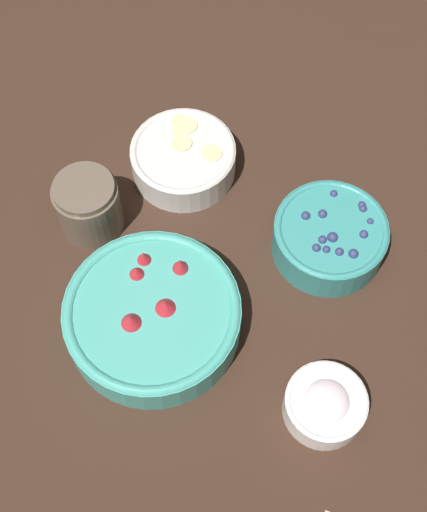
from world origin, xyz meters
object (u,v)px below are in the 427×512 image
bowl_strawberries (153,315)px  jar_chocolate (89,207)px  bowl_cream (325,404)px  bowl_bananas (183,158)px  bowl_blueberries (330,236)px

bowl_strawberries → jar_chocolate: jar_chocolate is taller
bowl_cream → jar_chocolate: size_ratio=1.11×
bowl_bananas → bowl_cream: 0.45m
bowl_bananas → bowl_strawberries: bearing=-72.1°
bowl_strawberries → bowl_blueberries: (0.18, 0.23, -0.00)m
jar_chocolate → bowl_strawberries: bearing=-33.6°
jar_chocolate → bowl_cream: bearing=-15.8°
bowl_blueberries → bowl_bananas: (-0.26, 0.04, -0.00)m
bowl_strawberries → bowl_cream: size_ratio=2.26×
bowl_bananas → jar_chocolate: 0.17m
bowl_cream → jar_chocolate: jar_chocolate is taller
bowl_blueberries → bowl_bananas: bowl_blueberries is taller
bowl_blueberries → bowl_bananas: bearing=172.4°
bowl_blueberries → bowl_bananas: 0.27m
bowl_strawberries → jar_chocolate: 0.20m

